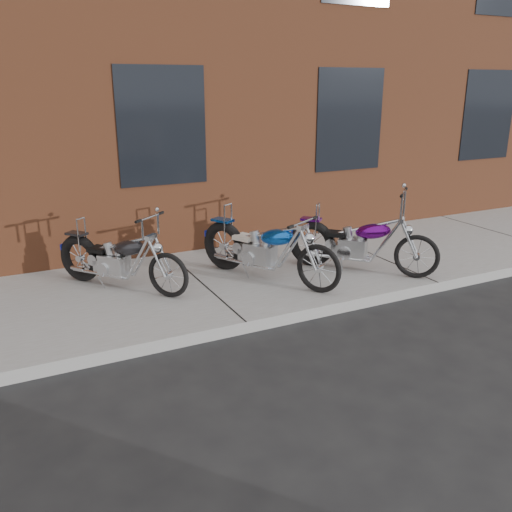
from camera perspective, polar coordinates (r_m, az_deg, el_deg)
ground at (r=6.48m, az=-1.01°, el=-8.18°), size 120.00×120.00×0.00m
sidewalk at (r=7.72m, az=-5.79°, el=-3.28°), size 22.00×3.00×0.15m
building_brick at (r=13.56m, az=-16.92°, el=21.94°), size 22.00×10.00×8.00m
chopper_purple at (r=8.14m, az=10.74°, el=1.14°), size 1.59×1.71×1.25m
chopper_blue at (r=7.65m, az=0.96°, el=0.50°), size 1.18×2.10×1.01m
chopper_third at (r=7.56m, az=-14.24°, el=-0.56°), size 1.40×1.71×1.07m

